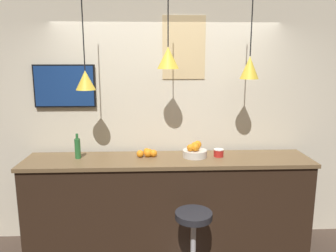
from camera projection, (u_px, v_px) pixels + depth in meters
back_wall at (166, 117)px, 3.79m from camera, size 8.00×0.06×2.90m
service_counter at (168, 205)px, 3.57m from camera, size 3.03×0.58×1.07m
bar_stool at (193, 240)px, 3.05m from camera, size 0.45×0.45×0.72m
fruit_bowl at (195, 151)px, 3.51m from camera, size 0.26×0.26×0.16m
orange_pile at (148, 153)px, 3.53m from camera, size 0.22×0.17×0.09m
juice_bottle at (78, 148)px, 3.45m from camera, size 0.06×0.06×0.27m
spread_jar at (219, 153)px, 3.53m from camera, size 0.11×0.11×0.08m
pendant_lamp_left at (85, 80)px, 3.25m from camera, size 0.20×0.20×1.00m
pendant_lamp_middle at (168, 58)px, 3.24m from camera, size 0.22×0.22×0.79m
pendant_lamp_right at (250, 67)px, 3.29m from camera, size 0.19×0.19×0.90m
mounted_tv at (65, 86)px, 3.61m from camera, size 0.67×0.04×0.47m
wall_poster at (184, 48)px, 3.60m from camera, size 0.47×0.01×0.69m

